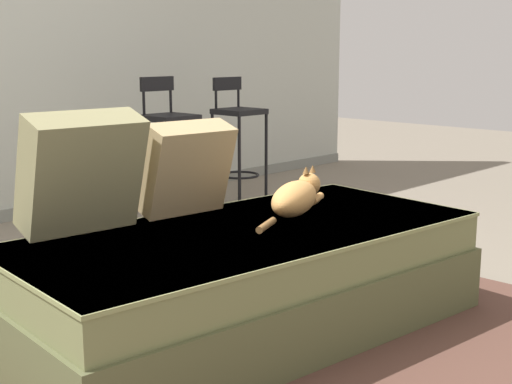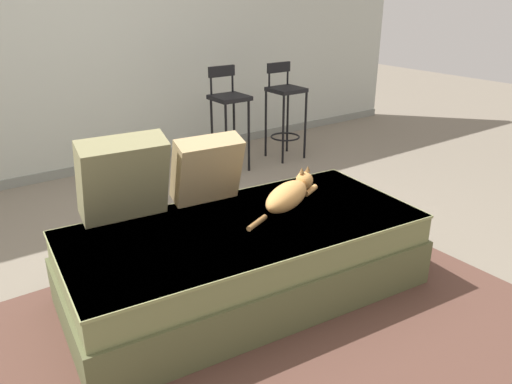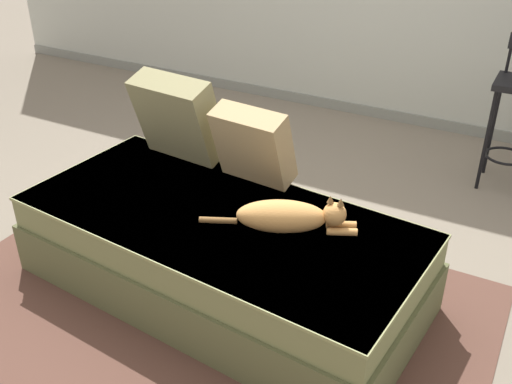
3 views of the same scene
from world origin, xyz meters
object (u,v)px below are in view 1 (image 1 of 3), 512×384
object	(u,v)px
throw_pillow_corner	(82,172)
cat	(296,197)
throw_pillow_middle	(186,168)
couch	(248,279)
bar_stool_near_window	(168,136)
bar_stool_by_doorway	(238,131)

from	to	relation	value
throw_pillow_corner	cat	distance (m)	0.97
throw_pillow_middle	throw_pillow_corner	bearing A→B (deg)	174.40
couch	throw_pillow_middle	distance (m)	0.58
throw_pillow_middle	cat	distance (m)	0.52
throw_pillow_middle	bar_stool_near_window	xyz separation A→B (m)	(1.12, 1.49, -0.08)
couch	throw_pillow_middle	size ratio (longest dim) A/B	4.94
bar_stool_by_doorway	throw_pillow_middle	bearing A→B (deg)	-140.34
throw_pillow_corner	cat	bearing A→B (deg)	-24.12
cat	throw_pillow_corner	bearing A→B (deg)	155.88
couch	throw_pillow_corner	distance (m)	0.82
couch	bar_stool_by_doorway	world-z (taller)	bar_stool_by_doorway
couch	throw_pillow_corner	bearing A→B (deg)	140.37
throw_pillow_corner	bar_stool_by_doorway	world-z (taller)	bar_stool_by_doorway
couch	cat	bearing A→B (deg)	6.38
cat	bar_stool_by_doorway	distance (m)	2.33
couch	throw_pillow_middle	bearing A→B (deg)	92.07
cat	throw_pillow_middle	bearing A→B (deg)	137.07
bar_stool_near_window	couch	bearing A→B (deg)	-120.52
couch	bar_stool_by_doorway	distance (m)	2.61
throw_pillow_corner	bar_stool_near_window	bearing A→B (deg)	41.73
cat	bar_stool_by_doorway	bearing A→B (deg)	51.90
cat	bar_stool_near_window	xyz separation A→B (m)	(0.75, 1.83, 0.06)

